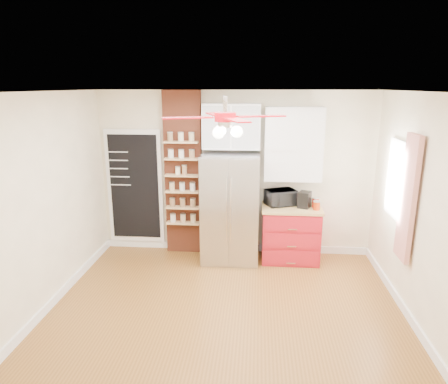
# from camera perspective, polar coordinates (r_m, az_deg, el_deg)

# --- Properties ---
(floor) EXTENTS (4.50, 4.50, 0.00)m
(floor) POSITION_cam_1_polar(r_m,az_deg,el_deg) (5.24, 0.16, -16.87)
(floor) COLOR brown
(floor) RESTS_ON ground
(ceiling) EXTENTS (4.50, 4.50, 0.00)m
(ceiling) POSITION_cam_1_polar(r_m,az_deg,el_deg) (4.45, 0.18, 14.14)
(ceiling) COLOR white
(ceiling) RESTS_ON wall_back
(wall_back) EXTENTS (4.50, 0.02, 2.70)m
(wall_back) POSITION_cam_1_polar(r_m,az_deg,el_deg) (6.60, 1.60, 2.60)
(wall_back) COLOR #FFF3CD
(wall_back) RESTS_ON floor
(wall_front) EXTENTS (4.50, 0.02, 2.70)m
(wall_front) POSITION_cam_1_polar(r_m,az_deg,el_deg) (2.84, -3.27, -14.94)
(wall_front) COLOR #FFF3CD
(wall_front) RESTS_ON floor
(wall_left) EXTENTS (0.02, 4.00, 2.70)m
(wall_left) POSITION_cam_1_polar(r_m,az_deg,el_deg) (5.34, -24.67, -1.79)
(wall_left) COLOR #FFF3CD
(wall_left) RESTS_ON floor
(wall_right) EXTENTS (0.02, 4.00, 2.70)m
(wall_right) POSITION_cam_1_polar(r_m,az_deg,el_deg) (5.02, 26.73, -3.04)
(wall_right) COLOR #FFF3CD
(wall_right) RESTS_ON floor
(chalkboard) EXTENTS (0.95, 0.05, 1.95)m
(chalkboard) POSITION_cam_1_polar(r_m,az_deg,el_deg) (6.93, -12.62, 0.71)
(chalkboard) COLOR white
(chalkboard) RESTS_ON wall_back
(brick_pillar) EXTENTS (0.60, 0.16, 2.70)m
(brick_pillar) POSITION_cam_1_polar(r_m,az_deg,el_deg) (6.62, -5.81, 2.57)
(brick_pillar) COLOR brown
(brick_pillar) RESTS_ON floor
(fridge) EXTENTS (0.90, 0.70, 1.75)m
(fridge) POSITION_cam_1_polar(r_m,az_deg,el_deg) (6.37, 0.93, -2.29)
(fridge) COLOR #A7A8AC
(fridge) RESTS_ON floor
(upper_glass_cabinet) EXTENTS (0.90, 0.35, 0.70)m
(upper_glass_cabinet) POSITION_cam_1_polar(r_m,az_deg,el_deg) (6.30, 1.10, 9.38)
(upper_glass_cabinet) COLOR white
(upper_glass_cabinet) RESTS_ON wall_back
(red_cabinet) EXTENTS (0.94, 0.64, 0.90)m
(red_cabinet) POSITION_cam_1_polar(r_m,az_deg,el_deg) (6.56, 9.47, -5.87)
(red_cabinet) COLOR maroon
(red_cabinet) RESTS_ON floor
(upper_shelf_unit) EXTENTS (0.90, 0.30, 1.15)m
(upper_shelf_unit) POSITION_cam_1_polar(r_m,az_deg,el_deg) (6.37, 9.90, 6.73)
(upper_shelf_unit) COLOR white
(upper_shelf_unit) RESTS_ON wall_back
(window) EXTENTS (0.04, 0.75, 1.05)m
(window) POSITION_cam_1_polar(r_m,az_deg,el_deg) (5.78, 23.59, 1.58)
(window) COLOR white
(window) RESTS_ON wall_right
(curtain) EXTENTS (0.06, 0.40, 1.55)m
(curtain) POSITION_cam_1_polar(r_m,az_deg,el_deg) (5.28, 24.79, -0.84)
(curtain) COLOR red
(curtain) RESTS_ON wall_right
(ceiling_fan) EXTENTS (1.40, 1.40, 0.44)m
(ceiling_fan) POSITION_cam_1_polar(r_m,az_deg,el_deg) (4.46, 0.18, 10.60)
(ceiling_fan) COLOR silver
(ceiling_fan) RESTS_ON ceiling
(toaster_oven) EXTENTS (0.55, 0.48, 0.25)m
(toaster_oven) POSITION_cam_1_polar(r_m,az_deg,el_deg) (6.45, 8.08, -0.78)
(toaster_oven) COLOR black
(toaster_oven) RESTS_ON red_cabinet
(coffee_maker) EXTENTS (0.24, 0.26, 0.26)m
(coffee_maker) POSITION_cam_1_polar(r_m,az_deg,el_deg) (6.40, 11.43, -1.07)
(coffee_maker) COLOR black
(coffee_maker) RESTS_ON red_cabinet
(canister_left) EXTENTS (0.12, 0.12, 0.13)m
(canister_left) POSITION_cam_1_polar(r_m,az_deg,el_deg) (6.33, 13.08, -1.93)
(canister_left) COLOR #A32D09
(canister_left) RESTS_ON red_cabinet
(canister_right) EXTENTS (0.11, 0.11, 0.15)m
(canister_right) POSITION_cam_1_polar(r_m,az_deg,el_deg) (6.46, 12.92, -1.52)
(canister_right) COLOR #A61009
(canister_right) RESTS_ON red_cabinet
(pantry_jar_oats) EXTENTS (0.10, 0.10, 0.12)m
(pantry_jar_oats) POSITION_cam_1_polar(r_m,az_deg,el_deg) (6.49, -6.62, 3.02)
(pantry_jar_oats) COLOR beige
(pantry_jar_oats) RESTS_ON brick_pillar
(pantry_jar_beans) EXTENTS (0.11, 0.11, 0.14)m
(pantry_jar_beans) POSITION_cam_1_polar(r_m,az_deg,el_deg) (6.48, -5.67, 3.14)
(pantry_jar_beans) COLOR #9A744E
(pantry_jar_beans) RESTS_ON brick_pillar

